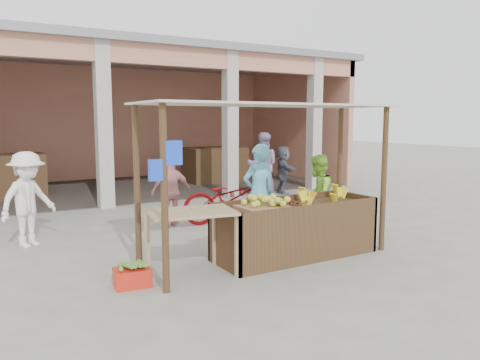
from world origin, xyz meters
TOP-DOWN VIEW (x-y plane):
  - ground at (0.00, 0.00)m, footprint 60.00×60.00m
  - market_building at (0.05, 8.93)m, footprint 14.40×6.40m
  - fruit_stall at (0.50, 0.00)m, footprint 2.60×0.95m
  - stall_awning at (-0.01, 0.06)m, footprint 4.09×1.35m
  - banana_heap at (1.01, 0.02)m, footprint 1.19×0.65m
  - melon_tray at (-0.10, 0.02)m, footprint 0.70×0.61m
  - berry_heap at (0.36, -0.06)m, footprint 0.40×0.33m
  - side_table at (-1.32, -0.08)m, footprint 1.26×0.94m
  - papaya_pile at (-1.32, -0.08)m, footprint 0.68×0.39m
  - red_crate at (-2.15, -0.02)m, footprint 0.50×0.38m
  - plantain_bundle at (-2.15, -0.02)m, footprint 0.38×0.27m
  - produce_sacks at (2.62, 5.54)m, footprint 0.80×0.75m
  - vendor_blue at (0.49, 1.05)m, footprint 0.70×0.52m
  - vendor_green at (1.60, 0.78)m, footprint 0.89×0.79m
  - motorcycle at (0.78, 2.61)m, footprint 1.14×2.19m
  - shopper_a at (-3.05, 2.76)m, footprint 1.25×1.08m
  - shopper_b at (-0.39, 2.93)m, footprint 0.93×0.53m
  - shopper_d at (4.03, 5.24)m, footprint 0.98×1.47m
  - shopper_f at (3.16, 5.00)m, footprint 1.10×1.00m

SIDE VIEW (x-z plane):
  - ground at x=0.00m, z-range 0.00..0.00m
  - red_crate at x=-2.15m, z-range 0.00..0.24m
  - plantain_bundle at x=-2.15m, z-range 0.24..0.32m
  - produce_sacks at x=2.62m, z-range 0.00..0.61m
  - fruit_stall at x=0.50m, z-range 0.00..0.80m
  - motorcycle at x=0.78m, z-range 0.00..1.09m
  - shopper_d at x=4.03m, z-range 0.00..1.47m
  - shopper_b at x=-0.39m, z-range 0.00..1.54m
  - side_table at x=-1.32m, z-range 0.32..1.25m
  - vendor_green at x=1.60m, z-range 0.00..1.61m
  - berry_heap at x=0.36m, z-range 0.80..0.93m
  - shopper_a at x=-3.05m, z-range 0.00..1.75m
  - melon_tray at x=-0.10m, z-range 0.79..0.98m
  - banana_heap at x=1.01m, z-range 0.80..1.02m
  - vendor_blue at x=0.49m, z-range 0.00..1.85m
  - shopper_f at x=3.16m, z-range 0.00..1.97m
  - papaya_pile at x=-1.32m, z-range 0.93..1.12m
  - stall_awning at x=-0.01m, z-range 0.78..3.17m
  - market_building at x=0.05m, z-range 0.60..4.80m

